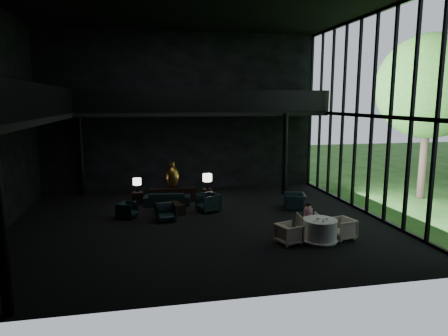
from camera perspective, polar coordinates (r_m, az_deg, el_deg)
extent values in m
cube|color=black|center=(15.32, -3.44, -7.89)|extent=(14.00, 12.00, 0.02)
cube|color=black|center=(15.01, -3.77, 22.67)|extent=(14.00, 12.00, 0.02)
cube|color=black|center=(20.58, -5.92, 7.87)|extent=(14.00, 0.04, 8.00)
cube|color=black|center=(8.73, 1.84, 5.68)|extent=(14.00, 0.04, 8.00)
cube|color=black|center=(15.03, -27.04, 6.28)|extent=(2.00, 12.00, 0.25)
cube|color=black|center=(19.72, -2.71, 7.84)|extent=(12.00, 2.00, 0.25)
cube|color=black|center=(14.79, -23.44, 8.82)|extent=(0.06, 12.00, 1.00)
cube|color=black|center=(18.72, -2.25, 9.58)|extent=(12.00, 0.06, 1.00)
cylinder|color=black|center=(9.63, -29.34, -7.30)|extent=(0.24, 0.24, 4.00)
cylinder|color=black|center=(20.56, -19.74, 1.76)|extent=(0.24, 0.24, 4.00)
cylinder|color=black|center=(19.86, 8.69, 1.96)|extent=(0.24, 0.24, 4.00)
cylinder|color=#382D23|center=(21.10, 26.71, 2.72)|extent=(0.36, 0.36, 4.90)
sphere|color=#2B5E21|center=(21.00, 27.29, 10.32)|extent=(4.80, 4.80, 4.80)
cube|color=black|center=(18.49, -7.28, -3.84)|extent=(2.08, 0.47, 0.66)
ellipsoid|color=brown|center=(18.49, -7.38, -1.23)|extent=(0.64, 0.64, 0.99)
cylinder|color=brown|center=(18.39, -7.42, 0.59)|extent=(0.22, 0.22, 0.20)
cube|color=black|center=(18.60, -12.24, -4.13)|extent=(0.47, 0.47, 0.52)
cylinder|color=black|center=(18.51, -12.29, -2.85)|extent=(0.11, 0.11, 0.33)
cylinder|color=white|center=(18.45, -12.32, -1.91)|extent=(0.37, 0.37, 0.30)
cube|color=black|center=(18.85, -2.45, -3.72)|extent=(0.48, 0.48, 0.53)
cylinder|color=black|center=(18.61, -2.39, -2.47)|extent=(0.13, 0.13, 0.38)
cylinder|color=white|center=(18.54, -2.40, -1.38)|extent=(0.43, 0.43, 0.34)
imported|color=black|center=(17.99, -8.12, -4.05)|extent=(2.04, 0.84, 0.78)
imported|color=black|center=(16.34, -13.66, -5.90)|extent=(0.76, 0.78, 0.62)
imported|color=black|center=(16.77, -2.27, -4.70)|extent=(1.10, 1.13, 0.92)
imported|color=black|center=(15.65, -8.33, -6.18)|extent=(0.80, 0.77, 0.74)
imported|color=black|center=(17.52, 10.07, -4.45)|extent=(0.78, 1.01, 0.78)
cube|color=black|center=(16.61, -7.68, -5.82)|extent=(1.19, 1.19, 0.42)
cylinder|color=white|center=(13.67, 13.53, -8.68)|extent=(1.10, 1.10, 0.75)
cone|color=white|center=(13.77, 13.48, -9.97)|extent=(1.25, 1.25, 0.10)
imported|color=#B3A68B|center=(14.51, 11.97, -7.64)|extent=(0.75, 0.71, 0.70)
imported|color=tan|center=(14.14, 16.48, -8.18)|extent=(0.84, 0.87, 0.76)
imported|color=#C1AF97|center=(13.29, 9.29, -9.18)|extent=(0.80, 0.83, 0.70)
cylinder|color=pink|center=(14.46, 11.95, -6.44)|extent=(0.29, 0.29, 0.41)
sphere|color=#D8A884|center=(14.38, 11.99, -5.26)|extent=(0.21, 0.21, 0.21)
ellipsoid|color=black|center=(14.37, 11.99, -5.14)|extent=(0.22, 0.22, 0.14)
cylinder|color=white|center=(13.37, 13.03, -7.35)|extent=(0.26, 0.26, 0.01)
cylinder|color=white|center=(13.77, 14.03, -6.89)|extent=(0.30, 0.30, 0.02)
cylinder|color=white|center=(13.59, 14.38, -7.13)|extent=(0.18, 0.18, 0.01)
cylinder|color=white|center=(13.59, 14.46, -6.98)|extent=(0.10, 0.10, 0.06)
ellipsoid|color=white|center=(13.53, 13.27, -7.02)|extent=(0.15, 0.15, 0.07)
cylinder|color=#99999E|center=(13.30, 14.00, -7.37)|extent=(0.07, 0.07, 0.06)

